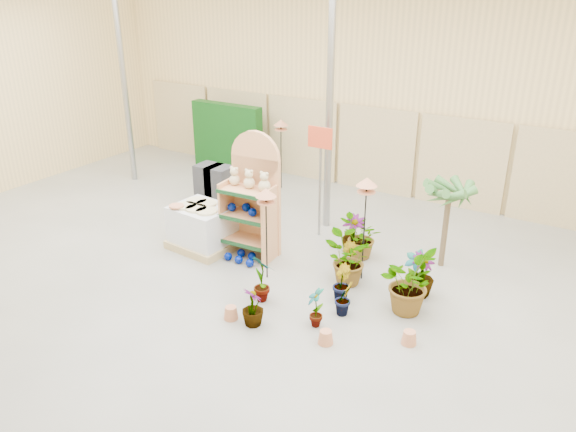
# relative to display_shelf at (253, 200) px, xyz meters

# --- Properties ---
(room) EXTENTS (15.20, 12.10, 4.70)m
(room) POSITION_rel_display_shelf_xyz_m (0.56, -0.80, 1.17)
(room) COLOR slate
(room) RESTS_ON ground
(display_shelf) EXTENTS (1.00, 0.67, 2.30)m
(display_shelf) POSITION_rel_display_shelf_xyz_m (0.00, 0.00, 0.00)
(display_shelf) COLOR tan
(display_shelf) RESTS_ON ground
(teddy_bears) EXTENTS (0.84, 0.21, 0.35)m
(teddy_bears) POSITION_rel_display_shelf_xyz_m (0.02, -0.11, 0.40)
(teddy_bears) COLOR #D1BD8D
(teddy_bears) RESTS_ON display_shelf
(gazing_balls_shelf) EXTENTS (0.84, 0.29, 0.16)m
(gazing_balls_shelf) POSITION_rel_display_shelf_xyz_m (0.00, -0.13, -0.15)
(gazing_balls_shelf) COLOR #001275
(gazing_balls_shelf) RESTS_ON display_shelf
(gazing_balls_floor) EXTENTS (0.63, 0.39, 0.15)m
(gazing_balls_floor) POSITION_rel_display_shelf_xyz_m (0.02, -0.43, -0.97)
(gazing_balls_floor) COLOR #001275
(gazing_balls_floor) RESTS_ON ground
(pallet_stack) EXTENTS (1.25, 1.07, 0.87)m
(pallet_stack) POSITION_rel_display_shelf_xyz_m (-0.94, -0.34, -0.63)
(pallet_stack) COLOR tan
(pallet_stack) RESTS_ON ground
(charcoal_planters) EXTENTS (0.80, 0.50, 1.00)m
(charcoal_planters) POSITION_rel_display_shelf_xyz_m (-1.93, 1.29, -0.55)
(charcoal_planters) COLOR black
(charcoal_planters) RESTS_ON ground
(trellis_stock) EXTENTS (2.00, 0.30, 1.80)m
(trellis_stock) POSITION_rel_display_shelf_xyz_m (-3.24, 3.49, -0.15)
(trellis_stock) COLOR #0B3B0D
(trellis_stock) RESTS_ON ground
(offer_sign) EXTENTS (0.50, 0.08, 2.20)m
(offer_sign) POSITION_rel_display_shelf_xyz_m (0.66, 1.27, 0.52)
(offer_sign) COLOR gray
(offer_sign) RESTS_ON ground
(bird_table_front) EXTENTS (0.34, 0.34, 1.62)m
(bird_table_front) POSITION_rel_display_shelf_xyz_m (0.73, -0.68, 0.45)
(bird_table_front) COLOR black
(bird_table_front) RESTS_ON ground
(bird_table_right) EXTENTS (0.34, 0.34, 1.82)m
(bird_table_right) POSITION_rel_display_shelf_xyz_m (2.12, 0.13, 0.64)
(bird_table_right) COLOR black
(bird_table_right) RESTS_ON ground
(bird_table_back) EXTENTS (0.34, 0.34, 1.69)m
(bird_table_back) POSITION_rel_display_shelf_xyz_m (-1.42, 3.20, 0.51)
(bird_table_back) COLOR black
(bird_table_back) RESTS_ON ground
(palm) EXTENTS (0.70, 0.70, 1.67)m
(palm) POSITION_rel_display_shelf_xyz_m (3.13, 1.31, 0.37)
(palm) COLOR brown
(palm) RESTS_ON ground
(potted_plant_0) EXTENTS (0.51, 0.42, 0.82)m
(potted_plant_0) POSITION_rel_display_shelf_xyz_m (1.09, -1.34, -0.64)
(potted_plant_0) COLOR #386D30
(potted_plant_0) RESTS_ON ground
(potted_plant_1) EXTENTS (0.41, 0.43, 0.61)m
(potted_plant_1) POSITION_rel_display_shelf_xyz_m (2.13, -0.68, -0.74)
(potted_plant_1) COLOR #386D30
(potted_plant_1) RESTS_ON ground
(potted_plant_2) EXTENTS (0.92, 0.84, 0.87)m
(potted_plant_2) POSITION_rel_display_shelf_xyz_m (1.96, -0.17, -0.61)
(potted_plant_2) COLOR #386D30
(potted_plant_2) RESTS_ON ground
(potted_plant_3) EXTENTS (0.53, 0.53, 0.73)m
(potted_plant_3) POSITION_rel_display_shelf_xyz_m (3.15, 0.13, -0.68)
(potted_plant_3) COLOR #386D30
(potted_plant_3) RESTS_ON ground
(potted_plant_4) EXTENTS (0.43, 0.32, 0.75)m
(potted_plant_4) POSITION_rel_display_shelf_xyz_m (3.04, 0.15, -0.67)
(potted_plant_4) COLOR #386D30
(potted_plant_4) RESTS_ON ground
(potted_plant_5) EXTENTS (0.40, 0.38, 0.56)m
(potted_plant_5) POSITION_rel_display_shelf_xyz_m (1.84, 0.20, -0.77)
(potted_plant_5) COLOR #386D30
(potted_plant_5) RESTS_ON ground
(potted_plant_6) EXTENTS (0.72, 0.81, 0.82)m
(potted_plant_6) POSITION_rel_display_shelf_xyz_m (1.78, 0.81, -0.64)
(potted_plant_6) COLOR #386D30
(potted_plant_6) RESTS_ON ground
(potted_plant_7) EXTENTS (0.45, 0.45, 0.59)m
(potted_plant_7) POSITION_rel_display_shelf_xyz_m (1.34, -1.96, -0.75)
(potted_plant_7) COLOR #386D30
(potted_plant_7) RESTS_ON ground
(potted_plant_8) EXTENTS (0.36, 0.40, 0.63)m
(potted_plant_8) POSITION_rel_display_shelf_xyz_m (2.13, -1.50, -0.73)
(potted_plant_8) COLOR #386D30
(potted_plant_8) RESTS_ON ground
(potted_plant_9) EXTENTS (0.32, 0.36, 0.55)m
(potted_plant_9) POSITION_rel_display_shelf_xyz_m (2.34, -1.01, -0.77)
(potted_plant_9) COLOR #386D30
(potted_plant_9) RESTS_ON ground
(potted_plant_10) EXTENTS (0.90, 1.00, 0.98)m
(potted_plant_10) POSITION_rel_display_shelf_xyz_m (3.11, -0.42, -0.56)
(potted_plant_10) COLOR #386D30
(potted_plant_10) RESTS_ON ground
(potted_plant_11) EXTENTS (0.56, 0.56, 0.75)m
(potted_plant_11) POSITION_rel_display_shelf_xyz_m (1.57, 0.90, -0.67)
(potted_plant_11) COLOR #386D30
(potted_plant_11) RESTS_ON ground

